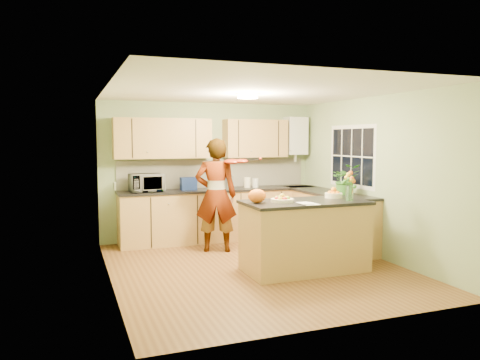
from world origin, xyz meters
name	(u,v)px	position (x,y,z in m)	size (l,w,h in m)	color
floor	(255,267)	(0.00, 0.00, 0.00)	(4.50, 4.50, 0.00)	brown
ceiling	(256,91)	(0.00, 0.00, 2.50)	(4.00, 4.50, 0.02)	silver
wall_back	(210,171)	(0.00, 2.25, 1.25)	(4.00, 0.02, 2.50)	#8B9E71
wall_front	(344,200)	(0.00, -2.25, 1.25)	(4.00, 0.02, 2.50)	#8B9E71
wall_left	(109,186)	(-2.00, 0.00, 1.25)	(0.02, 4.50, 2.50)	#8B9E71
wall_right	(374,177)	(2.00, 0.00, 1.25)	(0.02, 4.50, 2.50)	#8B9E71
back_counter	(220,214)	(0.10, 1.95, 0.47)	(3.64, 0.62, 0.94)	#A77C42
right_counter	(328,219)	(1.70, 0.85, 0.47)	(0.62, 2.24, 0.94)	#A77C42
splashback	(215,173)	(0.10, 2.23, 1.20)	(3.60, 0.02, 0.52)	white
upper_cabinets	(203,138)	(-0.18, 2.08, 1.85)	(3.20, 0.34, 0.70)	#A77C42
boiler	(296,136)	(1.70, 2.09, 1.90)	(0.40, 0.30, 0.86)	silver
window_right	(352,156)	(1.99, 0.60, 1.55)	(0.01, 1.30, 1.05)	silver
light_switch	(115,186)	(-1.99, -0.60, 1.30)	(0.02, 0.09, 0.09)	silver
ceiling_lamp	(248,96)	(0.00, 0.30, 2.46)	(0.30, 0.30, 0.07)	#FFEABF
peninsula_island	(305,236)	(0.59, -0.37, 0.49)	(1.71, 0.88, 0.98)	#A77C42
fruit_dish	(282,199)	(0.24, -0.37, 1.03)	(0.31, 0.31, 0.11)	#FBEFC8
orange_bowl	(334,194)	(1.14, -0.22, 1.04)	(0.25, 0.25, 0.15)	#FBEFC8
flower_vase	(350,179)	(1.19, -0.55, 1.29)	(0.25, 0.25, 0.47)	silver
orange_bag	(257,196)	(-0.11, -0.32, 1.08)	(0.25, 0.21, 0.19)	orange
papers	(309,204)	(0.49, -0.67, 0.99)	(0.20, 0.28, 0.01)	white
violinist	(216,195)	(-0.23, 1.14, 0.93)	(0.68, 0.44, 1.85)	#EAAF8F
violin	(232,161)	(-0.03, 0.92, 1.48)	(0.63, 0.25, 0.13)	#511005
microwave	(147,183)	(-1.22, 1.91, 1.09)	(0.55, 0.37, 0.31)	silver
blue_box	(188,184)	(-0.48, 1.97, 1.05)	(0.28, 0.20, 0.22)	navy
kettle	(229,182)	(0.28, 1.94, 1.07)	(0.16, 0.16, 0.31)	silver
jar_cream	(247,182)	(0.66, 2.00, 1.03)	(0.12, 0.12, 0.19)	#FBEFC8
jar_white	(255,183)	(0.80, 1.94, 1.02)	(0.11, 0.11, 0.17)	silver
potted_plant	(346,180)	(1.70, 0.32, 1.19)	(0.45, 0.39, 0.50)	#337226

